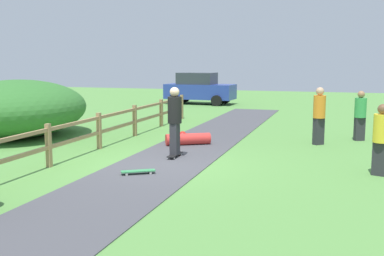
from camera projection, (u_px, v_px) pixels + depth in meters
name	position (u px, v px, depth m)	size (l,w,h in m)	color
ground_plane	(164.00, 163.00, 12.18)	(60.00, 60.00, 0.00)	#568E42
asphalt_path	(164.00, 163.00, 12.18)	(2.40, 28.00, 0.02)	#47474C
wooden_fence	(76.00, 133.00, 12.87)	(0.12, 18.12, 1.10)	#997A51
bush_large	(17.00, 108.00, 16.29)	(4.49, 5.39, 2.00)	#33702D
skater_riding	(175.00, 118.00, 12.70)	(0.38, 0.80, 1.93)	black
skater_fallen	(188.00, 139.00, 14.79)	(1.40, 1.36, 0.36)	red
skateboard_loose	(138.00, 171.00, 10.93)	(0.78, 0.60, 0.08)	#338C4C
bystander_yellow	(381.00, 137.00, 10.76)	(0.48, 0.48, 1.67)	#2D2D33
bystander_orange	(319.00, 113.00, 14.73)	(0.54, 0.54, 1.83)	#2D2D33
bystander_green	(360.00, 113.00, 15.50)	(0.50, 0.50, 1.66)	#2D2D33
parked_car_blue	(199.00, 88.00, 28.58)	(4.28, 2.17, 1.92)	#283D99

